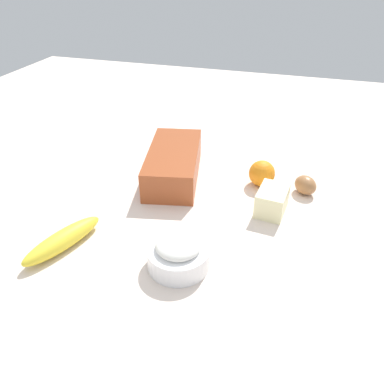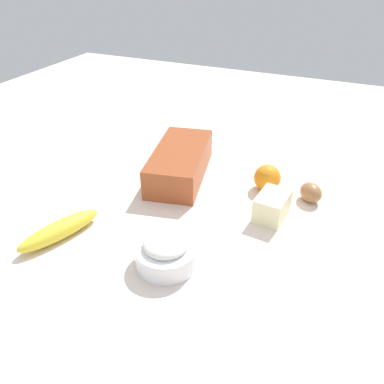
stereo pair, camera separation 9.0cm
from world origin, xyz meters
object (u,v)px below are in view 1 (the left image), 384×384
butter_block (272,201)px  egg_near_butter (305,185)px  orange_fruit (262,173)px  flour_bowl (178,253)px  loaf_pan (174,163)px  banana (63,240)px

butter_block → egg_near_butter: bearing=-34.5°
orange_fruit → egg_near_butter: 0.11m
flour_bowl → butter_block: size_ratio=1.37×
loaf_pan → egg_near_butter: 0.35m
banana → egg_near_butter: 0.59m
flour_bowl → egg_near_butter: (0.34, -0.22, -0.01)m
orange_fruit → banana: bearing=135.8°
flour_bowl → butter_block: flour_bowl is taller
loaf_pan → butter_block: loaf_pan is taller
egg_near_butter → flour_bowl: bearing=146.7°
flour_bowl → egg_near_butter: flour_bowl is taller
banana → egg_near_butter: (0.36, -0.47, 0.00)m
loaf_pan → orange_fruit: bearing=-95.8°
loaf_pan → flour_bowl: loaf_pan is taller
orange_fruit → butter_block: size_ratio=0.76×
orange_fruit → flour_bowl: bearing=162.2°
loaf_pan → banana: size_ratio=1.58×
loaf_pan → banana: (-0.34, 0.12, -0.02)m
loaf_pan → flour_bowl: 0.35m
orange_fruit → butter_block: orange_fruit is taller
flour_bowl → egg_near_butter: bearing=-33.3°
orange_fruit → butter_block: (-0.11, -0.04, -0.00)m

